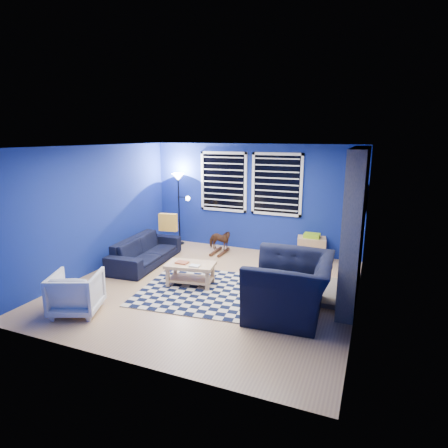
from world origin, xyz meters
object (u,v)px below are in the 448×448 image
armchair_bent (76,293)px  floor_lamp (179,187)px  armchair_big (290,286)px  tv (364,202)px  rocking_horse (220,240)px  sofa (146,251)px  coffee_table (190,269)px  cabinet (311,248)px

armchair_bent → floor_lamp: (-0.35, 3.93, 1.13)m
armchair_big → floor_lamp: 4.47m
tv → rocking_horse: (-3.06, -0.11, -1.08)m
tv → rocking_horse: tv is taller
rocking_horse → floor_lamp: 1.71m
sofa → armchair_big: bearing=-112.8°
coffee_table → floor_lamp: 2.96m
tv → armchair_bent: bearing=-136.8°
sofa → rocking_horse: size_ratio=3.32×
sofa → cabinet: bearing=-67.6°
tv → floor_lamp: 4.29m
sofa → cabinet: cabinet is taller
armchair_big → coffee_table: 1.98m
coffee_table → cabinet: cabinet is taller
sofa → cabinet: 3.60m
armchair_big → cabinet: (-0.13, 2.74, -0.19)m
cabinet → sofa: bearing=-162.9°
sofa → floor_lamp: size_ratio=1.10×
cabinet → tv: bearing=-23.5°
sofa → rocking_horse: 1.72m
rocking_horse → cabinet: bearing=-77.2°
armchair_bent → floor_lamp: 4.10m
sofa → coffee_table: sofa is taller
armchair_bent → cabinet: bearing=-148.9°
rocking_horse → cabinet: cabinet is taller
armchair_big → coffee_table: bearing=-106.3°
sofa → rocking_horse: sofa is taller
tv → cabinet: (-1.02, 0.25, -1.14)m
tv → armchair_bent: tv is taller
tv → sofa: (-4.23, -1.37, -1.11)m
armchair_big → tv: bearing=156.8°
tv → sofa: tv is taller
rocking_horse → floor_lamp: size_ratio=0.33×
tv → rocking_horse: bearing=-178.0°
coffee_table → floor_lamp: (-1.47, 2.30, 1.15)m
floor_lamp → armchair_big: bearing=-38.8°
sofa → armchair_bent: armchair_bent is taller
tv → cabinet: size_ratio=1.51×
armchair_bent → floor_lamp: bearing=-107.3°
coffee_table → armchair_big: bearing=-12.7°
sofa → armchair_bent: bearing=-177.0°
armchair_bent → sofa: bearing=-105.0°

